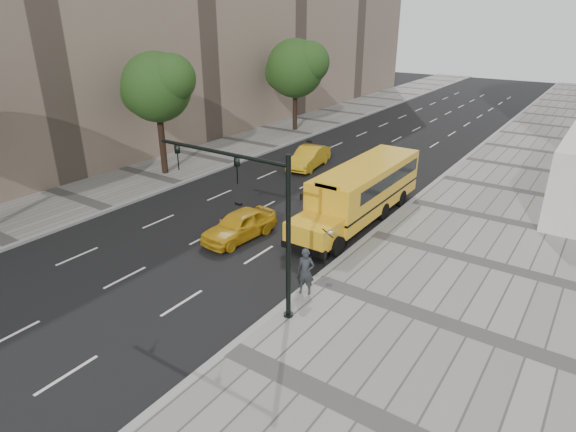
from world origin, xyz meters
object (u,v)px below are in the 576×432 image
Objects in this scene: school_bus at (364,188)px; taxi_far at (309,157)px; taxi_near at (239,225)px; pedestrian at (306,272)px; tree_c at (296,68)px; tree_b at (157,87)px; traffic_signal at (256,211)px.

school_bus reaches higher than taxi_far.
pedestrian is (5.68, -2.69, 0.40)m from taxi_near.
tree_c is 1.97× the size of taxi_near.
tree_b is at bearing -90.05° from tree_c.
tree_c is at bearing 121.93° from taxi_near.
taxi_near is at bearing -63.10° from tree_c.
taxi_far is at bearing 139.91° from school_bus.
tree_c is 30.41m from traffic_signal.
tree_c is (0.01, 16.59, -0.22)m from tree_b.
school_bus is 5.89× the size of pedestrian.
pedestrian is (16.68, -7.77, -4.98)m from tree_b.
taxi_far is (-3.60, 12.31, 0.03)m from taxi_near.
tree_c reaches higher than taxi_far.
pedestrian is 3.58m from traffic_signal.
tree_c reaches higher than traffic_signal.
taxi_far is 18.90m from traffic_signal.
taxi_near is at bearing 131.55° from pedestrian.
school_bus is 8.88m from pedestrian.
pedestrian is at bearing -55.61° from tree_c.
pedestrian is at bearing 57.56° from traffic_signal.
school_bus is 7.23m from taxi_near.
tree_b reaches higher than pedestrian.
school_bus is at bearing 61.88° from taxi_near.
taxi_near is 0.93× the size of taxi_far.
tree_b is at bearing -176.48° from school_bus.
taxi_far is 2.37× the size of pedestrian.
taxi_far reaches higher than taxi_near.
school_bus is 10.66m from traffic_signal.
taxi_far is (-7.51, 6.32, -1.00)m from school_bus.
tree_c reaches higher than taxi_near.
tree_b reaches higher than school_bus.
taxi_near is (11.00, -5.07, -5.37)m from tree_b.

